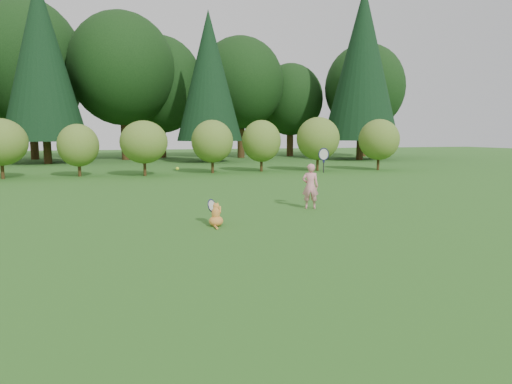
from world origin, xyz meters
name	(u,v)px	position (x,y,z in m)	size (l,w,h in m)	color
ground	(257,233)	(0.00, 0.00, 0.00)	(100.00, 100.00, 0.00)	#225518
shrub_row	(183,146)	(0.00, 13.00, 1.40)	(28.00, 3.00, 2.80)	#5A7022
woodland_backdrop	(165,53)	(0.00, 23.00, 7.50)	(48.00, 10.00, 15.00)	black
child	(311,185)	(2.11, 2.30, 0.62)	(0.68, 0.41, 1.77)	pink
cat	(216,214)	(-0.67, 0.86, 0.26)	(0.51, 0.76, 0.69)	orange
tennis_ball	(177,169)	(-1.43, 1.05, 1.22)	(0.07, 0.07, 0.07)	#97C617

